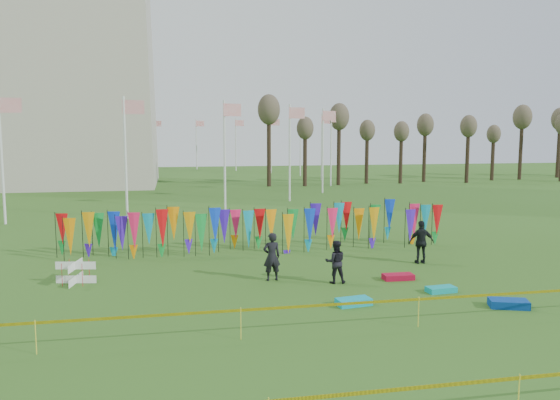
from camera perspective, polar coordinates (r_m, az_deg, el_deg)
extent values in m
plane|color=#2F5618|center=(17.38, 1.76, -11.66)|extent=(160.00, 160.00, 0.00)
cylinder|color=silver|center=(66.48, 4.38, 5.50)|extent=(0.16, 0.16, 8.00)
plane|color=#AE121A|center=(66.65, 4.91, 8.34)|extent=(1.40, 0.00, 1.40)
cylinder|color=silver|center=(73.26, 2.14, 5.64)|extent=(0.16, 0.16, 8.00)
plane|color=#AE121A|center=(73.41, 2.62, 8.22)|extent=(1.40, 0.00, 1.40)
cylinder|color=silver|center=(79.31, -0.95, 5.73)|extent=(0.16, 0.16, 8.00)
plane|color=#AE121A|center=(79.43, -0.53, 8.12)|extent=(1.40, 0.00, 1.40)
cylinder|color=silver|center=(84.41, -4.64, 5.78)|extent=(0.16, 0.16, 8.00)
plane|color=#AE121A|center=(84.49, -4.25, 8.02)|extent=(1.40, 0.00, 1.40)
cylinder|color=silver|center=(88.41, -8.72, 5.77)|extent=(0.16, 0.16, 8.00)
plane|color=#AE121A|center=(88.44, -8.37, 7.91)|extent=(1.40, 0.00, 1.40)
cylinder|color=silver|center=(91.18, -13.06, 5.70)|extent=(0.16, 0.16, 8.00)
plane|color=#AE121A|center=(91.17, -12.74, 7.79)|extent=(1.40, 0.00, 1.40)
cylinder|color=silver|center=(92.66, -17.54, 5.58)|extent=(0.16, 0.16, 8.00)
plane|color=#AE121A|center=(92.60, -17.24, 7.63)|extent=(1.40, 0.00, 1.40)
cylinder|color=silver|center=(92.81, -22.08, 5.40)|extent=(0.16, 0.16, 8.00)
plane|color=#AE121A|center=(92.70, -21.80, 7.45)|extent=(1.40, 0.00, 1.40)
cylinder|color=silver|center=(91.62, -26.57, 5.17)|extent=(0.16, 0.16, 8.00)
plane|color=#AE121A|center=(91.47, -26.32, 7.25)|extent=(1.40, 0.00, 1.40)
cylinder|color=silver|center=(37.55, -27.08, 3.78)|extent=(0.16, 0.16, 8.00)
plane|color=#AE121A|center=(37.40, -26.46, 8.86)|extent=(1.40, 0.00, 1.40)
cylinder|color=silver|center=(37.18, -15.85, 4.24)|extent=(0.16, 0.16, 8.00)
plane|color=#AE121A|center=(37.15, -15.08, 9.36)|extent=(1.40, 0.00, 1.40)
cylinder|color=silver|center=(40.02, -5.80, 4.63)|extent=(0.16, 0.16, 8.00)
plane|color=#AE121A|center=(40.09, -5.00, 9.36)|extent=(1.40, 0.00, 1.40)
cylinder|color=silver|center=(45.30, 1.02, 4.91)|extent=(0.16, 0.16, 8.00)
plane|color=#AE121A|center=(45.44, 1.78, 9.08)|extent=(1.40, 0.00, 1.40)
cylinder|color=silver|center=(51.99, 4.50, 5.14)|extent=(0.16, 0.16, 8.00)
plane|color=#AE121A|center=(52.16, 5.17, 8.77)|extent=(1.40, 0.00, 1.40)
cylinder|color=silver|center=(59.25, 5.36, 5.34)|extent=(0.16, 0.16, 8.00)
plane|color=#AE121A|center=(59.43, 5.95, 8.52)|extent=(1.40, 0.00, 1.40)
cylinder|color=black|center=(26.16, -22.68, -3.52)|extent=(0.03, 0.03, 2.10)
cone|color=red|center=(26.08, -22.09, -3.14)|extent=(0.64, 0.64, 1.60)
cylinder|color=black|center=(26.05, -21.46, -3.51)|extent=(0.03, 0.03, 2.10)
cone|color=orange|center=(25.98, -20.87, -3.12)|extent=(0.64, 0.64, 1.60)
cylinder|color=black|center=(25.96, -20.24, -3.49)|extent=(0.03, 0.03, 2.10)
cone|color=orange|center=(25.88, -19.64, -3.11)|extent=(0.64, 0.64, 1.60)
cylinder|color=black|center=(25.87, -19.01, -3.47)|extent=(0.03, 0.03, 2.10)
cone|color=#119834|center=(25.80, -18.41, -3.09)|extent=(0.64, 0.64, 1.60)
cylinder|color=black|center=(25.80, -17.77, -3.45)|extent=(0.03, 0.03, 2.10)
cone|color=blue|center=(25.74, -17.16, -3.07)|extent=(0.64, 0.64, 1.60)
cylinder|color=black|center=(25.74, -16.52, -3.43)|extent=(0.03, 0.03, 2.10)
cone|color=#4116C6|center=(25.68, -15.91, -3.05)|extent=(0.64, 0.64, 1.60)
cylinder|color=black|center=(25.69, -15.27, -3.41)|extent=(0.03, 0.03, 2.10)
cone|color=#FE1C59|center=(25.64, -14.66, -3.02)|extent=(0.64, 0.64, 1.60)
cylinder|color=black|center=(25.65, -14.02, -3.39)|extent=(0.03, 0.03, 2.10)
cone|color=#0B8DAE|center=(25.61, -13.40, -3.00)|extent=(0.64, 0.64, 1.60)
cylinder|color=black|center=(25.63, -12.76, -3.36)|extent=(0.03, 0.03, 2.10)
cone|color=red|center=(25.59, -12.14, -2.97)|extent=(0.64, 0.64, 1.60)
cylinder|color=black|center=(25.62, -11.50, -3.34)|extent=(0.03, 0.03, 2.10)
cone|color=orange|center=(25.59, -10.88, -2.94)|extent=(0.64, 0.64, 1.60)
cylinder|color=black|center=(25.62, -10.24, -3.31)|extent=(0.03, 0.03, 2.10)
cone|color=orange|center=(25.59, -9.62, -2.91)|extent=(0.64, 0.64, 1.60)
cylinder|color=black|center=(25.63, -8.98, -3.28)|extent=(0.03, 0.03, 2.10)
cone|color=#119834|center=(25.61, -8.36, -2.88)|extent=(0.64, 0.64, 1.60)
cylinder|color=black|center=(25.65, -7.72, -3.24)|extent=(0.03, 0.03, 2.10)
cone|color=blue|center=(25.64, -7.10, -2.85)|extent=(0.64, 0.64, 1.60)
cylinder|color=black|center=(25.69, -6.47, -3.21)|extent=(0.03, 0.03, 2.10)
cone|color=#4116C6|center=(25.69, -5.85, -2.82)|extent=(0.64, 0.64, 1.60)
cylinder|color=black|center=(25.74, -5.22, -3.18)|extent=(0.03, 0.03, 2.10)
cone|color=#FE1C59|center=(25.74, -4.60, -2.78)|extent=(0.64, 0.64, 1.60)
cylinder|color=black|center=(25.80, -3.98, -3.14)|extent=(0.03, 0.03, 2.10)
cone|color=#0B8DAE|center=(25.81, -3.36, -2.75)|extent=(0.64, 0.64, 1.60)
cylinder|color=black|center=(25.88, -2.74, -3.10)|extent=(0.03, 0.03, 2.10)
cone|color=red|center=(25.89, -2.13, -2.71)|extent=(0.64, 0.64, 1.60)
cylinder|color=black|center=(25.96, -1.51, -3.06)|extent=(0.03, 0.03, 2.10)
cone|color=orange|center=(25.98, -0.90, -2.67)|extent=(0.64, 0.64, 1.60)
cylinder|color=black|center=(26.06, -0.29, -3.02)|extent=(0.03, 0.03, 2.10)
cone|color=orange|center=(26.08, 0.32, -2.63)|extent=(0.64, 0.64, 1.60)
cylinder|color=black|center=(26.17, 0.93, -2.98)|extent=(0.03, 0.03, 2.10)
cone|color=#119834|center=(26.20, 1.53, -2.59)|extent=(0.64, 0.64, 1.60)
cylinder|color=black|center=(26.29, 2.13, -2.94)|extent=(0.03, 0.03, 2.10)
cone|color=blue|center=(26.33, 2.72, -2.55)|extent=(0.64, 0.64, 1.60)
cylinder|color=black|center=(26.42, 3.32, -2.90)|extent=(0.03, 0.03, 2.10)
cone|color=#4116C6|center=(26.46, 3.91, -2.51)|extent=(0.64, 0.64, 1.60)
cylinder|color=black|center=(26.57, 4.49, -2.86)|extent=(0.03, 0.03, 2.10)
cone|color=#FE1C59|center=(26.61, 5.08, -2.47)|extent=(0.64, 0.64, 1.60)
cylinder|color=black|center=(26.72, 5.66, -2.81)|extent=(0.03, 0.03, 2.10)
cone|color=#0B8DAE|center=(26.77, 6.23, -2.43)|extent=(0.64, 0.64, 1.60)
cylinder|color=black|center=(26.89, 6.81, -2.77)|extent=(0.03, 0.03, 2.10)
cone|color=red|center=(26.95, 7.38, -2.38)|extent=(0.64, 0.64, 1.60)
cylinder|color=black|center=(27.06, 7.94, -2.72)|extent=(0.03, 0.03, 2.10)
cone|color=orange|center=(27.13, 8.51, -2.34)|extent=(0.64, 0.64, 1.60)
cylinder|color=black|center=(27.25, 9.06, -2.68)|extent=(0.03, 0.03, 2.10)
cone|color=orange|center=(27.32, 9.62, -2.30)|extent=(0.64, 0.64, 1.60)
cylinder|color=black|center=(27.45, 10.16, -2.63)|extent=(0.03, 0.03, 2.10)
cone|color=#119834|center=(27.52, 10.72, -2.25)|extent=(0.64, 0.64, 1.60)
cylinder|color=black|center=(27.65, 11.25, -2.58)|extent=(0.03, 0.03, 2.10)
cone|color=blue|center=(27.73, 11.80, -2.21)|extent=(0.64, 0.64, 1.60)
cylinder|color=black|center=(27.87, 12.32, -2.54)|extent=(0.03, 0.03, 2.10)
cone|color=#4116C6|center=(27.96, 12.86, -2.17)|extent=(0.64, 0.64, 1.60)
cylinder|color=black|center=(28.10, 13.38, -2.49)|extent=(0.03, 0.03, 2.10)
cone|color=#FE1C59|center=(28.19, 13.91, -2.12)|extent=(0.64, 0.64, 1.60)
cylinder|color=black|center=(28.33, 14.41, -2.44)|extent=(0.03, 0.03, 2.10)
cone|color=#0B8DAE|center=(28.43, 14.93, -2.08)|extent=(0.64, 0.64, 1.60)
cylinder|color=black|center=(28.58, 15.43, -2.40)|extent=(0.03, 0.03, 2.10)
cone|color=red|center=(28.68, 15.95, -2.03)|extent=(0.64, 0.64, 1.60)
cube|color=#E4D504|center=(15.35, 3.39, -10.98)|extent=(26.00, 0.01, 0.08)
cylinder|color=yellow|center=(15.39, -23.50, -12.96)|extent=(0.02, 0.02, 0.90)
cylinder|color=yellow|center=(15.11, -4.17, -12.75)|extent=(0.02, 0.02, 0.90)
cylinder|color=yellow|center=(16.44, 13.77, -11.31)|extent=(0.02, 0.02, 0.90)
cube|color=#E4D504|center=(10.80, 10.59, -19.03)|extent=(26.00, 0.01, 0.08)
cylinder|color=yellow|center=(12.30, 24.35, -18.10)|extent=(0.02, 0.02, 0.90)
cylinder|color=#35251A|center=(60.89, -1.92, 4.65)|extent=(0.44, 0.44, 6.40)
ellipsoid|color=brown|center=(60.85, -1.93, 7.81)|extent=(1.92, 1.92, 2.56)
cylinder|color=#35251A|center=(61.65, 1.77, 4.68)|extent=(0.44, 0.44, 6.40)
ellipsoid|color=brown|center=(61.61, 1.78, 7.80)|extent=(1.92, 1.92, 2.56)
cylinder|color=#35251A|center=(62.66, 5.35, 4.68)|extent=(0.44, 0.44, 6.40)
ellipsoid|color=brown|center=(62.62, 5.38, 7.76)|extent=(1.92, 1.92, 2.56)
cylinder|color=#35251A|center=(63.90, 8.80, 4.67)|extent=(0.44, 0.44, 6.40)
ellipsoid|color=brown|center=(63.87, 8.86, 7.69)|extent=(1.92, 1.92, 2.56)
cylinder|color=#35251A|center=(65.37, 12.11, 4.65)|extent=(0.44, 0.44, 6.40)
ellipsoid|color=brown|center=(65.33, 12.19, 7.59)|extent=(1.92, 1.92, 2.56)
cylinder|color=#35251A|center=(67.04, 15.27, 4.61)|extent=(0.44, 0.44, 6.40)
ellipsoid|color=brown|center=(67.01, 15.36, 7.48)|extent=(1.92, 1.92, 2.56)
cylinder|color=#35251A|center=(68.90, 18.26, 4.56)|extent=(0.44, 0.44, 6.40)
ellipsoid|color=brown|center=(68.87, 18.37, 7.36)|extent=(1.92, 1.92, 2.56)
cylinder|color=#35251A|center=(70.94, 21.09, 4.51)|extent=(0.44, 0.44, 6.40)
ellipsoid|color=brown|center=(70.91, 21.21, 7.22)|extent=(1.92, 1.92, 2.56)
cylinder|color=#35251A|center=(73.14, 23.75, 4.44)|extent=(0.44, 0.44, 6.40)
ellipsoid|color=brown|center=(73.12, 23.88, 7.07)|extent=(1.92, 1.92, 2.56)
cylinder|color=#35251A|center=(75.50, 26.26, 4.37)|extent=(0.44, 0.44, 6.40)
ellipsoid|color=brown|center=(75.47, 26.39, 6.92)|extent=(1.92, 1.92, 2.56)
cylinder|color=red|center=(21.53, -21.70, -7.34)|extent=(0.02, 0.02, 0.85)
cylinder|color=red|center=(21.40, -19.73, -7.33)|extent=(0.02, 0.02, 0.85)
cylinder|color=red|center=(22.23, -21.35, -6.88)|extent=(0.02, 0.02, 0.85)
cylinder|color=red|center=(22.11, -19.44, -6.87)|extent=(0.02, 0.02, 0.85)
imported|color=black|center=(20.78, -0.87, -5.93)|extent=(0.72, 0.55, 1.85)
imported|color=black|center=(20.56, 5.81, -6.44)|extent=(0.84, 0.59, 1.61)
imported|color=black|center=(24.25, 14.56, -4.28)|extent=(1.14, 0.72, 1.86)
cube|color=#0CAABF|center=(18.20, 7.70, -10.49)|extent=(1.19, 0.72, 0.22)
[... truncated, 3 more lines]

